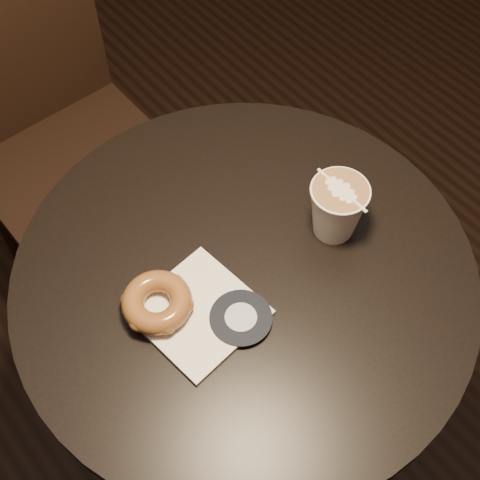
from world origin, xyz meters
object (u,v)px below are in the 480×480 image
Objects in this scene: doughnut at (157,302)px; latte_cup at (337,210)px; chair at (44,110)px; pastry_bag at (199,313)px; cafe_table at (244,330)px.

doughnut is 1.02× the size of latte_cup.
chair is at bearing 103.55° from latte_cup.
latte_cup reaches higher than pastry_bag.
latte_cup is (0.17, -0.69, 0.23)m from chair.
doughnut is at bearing 169.53° from latte_cup.
latte_cup is at bearing -10.47° from doughnut.
doughnut is at bearing -102.01° from chair.
pastry_bag is 1.57× the size of latte_cup.
cafe_table is 0.26m from doughnut.
cafe_table is at bearing -11.39° from doughnut.
cafe_table is 0.66m from chair.
doughnut is 0.30m from latte_cup.
pastry_bag is 0.26m from latte_cup.
cafe_table is 7.41× the size of doughnut.
pastry_bag is at bearing 177.10° from latte_cup.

